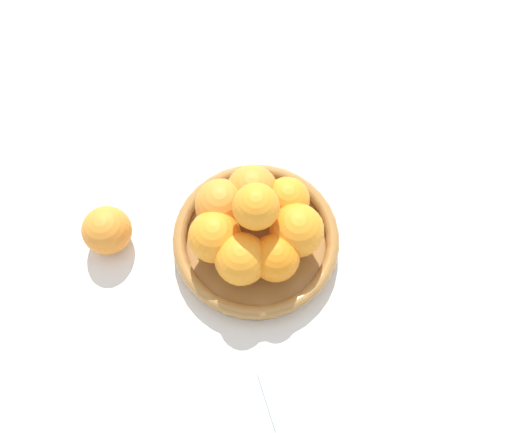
% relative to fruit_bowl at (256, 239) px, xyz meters
% --- Properties ---
extents(ground_plane, '(4.00, 4.00, 0.00)m').
position_rel_fruit_bowl_xyz_m(ground_plane, '(0.00, 0.00, -0.02)').
color(ground_plane, white).
extents(fruit_bowl, '(0.26, 0.26, 0.04)m').
position_rel_fruit_bowl_xyz_m(fruit_bowl, '(0.00, 0.00, 0.00)').
color(fruit_bowl, '#A57238').
rests_on(fruit_bowl, ground_plane).
extents(orange_pile, '(0.19, 0.20, 0.13)m').
position_rel_fruit_bowl_xyz_m(orange_pile, '(-0.00, -0.00, 0.06)').
color(orange_pile, orange).
rests_on(orange_pile, fruit_bowl).
extents(stray_orange, '(0.08, 0.08, 0.08)m').
position_rel_fruit_bowl_xyz_m(stray_orange, '(-0.14, -0.18, 0.02)').
color(stray_orange, orange).
rests_on(stray_orange, ground_plane).
extents(napkin_folded, '(0.20, 0.20, 0.01)m').
position_rel_fruit_bowl_xyz_m(napkin_folded, '(0.26, -0.06, -0.02)').
color(napkin_folded, silver).
rests_on(napkin_folded, ground_plane).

